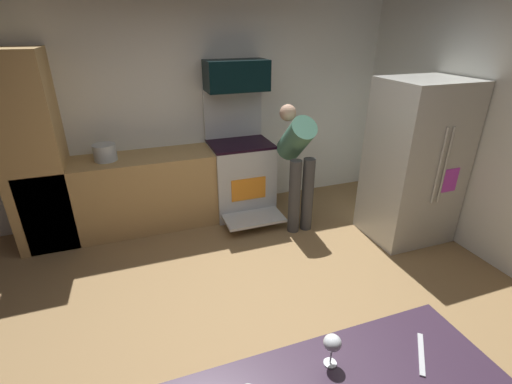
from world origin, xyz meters
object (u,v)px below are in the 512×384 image
oven_range (241,175)px  refrigerator (414,163)px  microwave (236,75)px  stock_pot (105,152)px  person_cook (297,158)px  wine_glass_far (332,344)px

oven_range → refrigerator: size_ratio=0.87×
refrigerator → microwave: bearing=141.4°
microwave → stock_pot: (-1.58, -0.08, -0.75)m
microwave → person_cook: microwave is taller
person_cook → wine_glass_far: 2.86m
wine_glass_far → stock_pot: 3.39m
microwave → stock_pot: size_ratio=2.97×
person_cook → stock_pot: 2.18m
person_cook → wine_glass_far: (-1.10, -2.64, 0.15)m
microwave → wine_glass_far: size_ratio=4.47×
refrigerator → person_cook: refrigerator is taller
microwave → refrigerator: size_ratio=0.41×
microwave → refrigerator: bearing=-38.6°
oven_range → wine_glass_far: (-0.58, -3.22, 0.51)m
person_cook → oven_range: bearing=131.6°
microwave → refrigerator: 2.27m
person_cook → stock_pot: (-2.10, 0.60, 0.12)m
wine_glass_far → stock_pot: size_ratio=0.66×
microwave → wine_glass_far: 3.44m
oven_range → stock_pot: (-1.58, 0.01, 0.48)m
wine_glass_far → person_cook: bearing=67.4°
person_cook → wine_glass_far: person_cook is taller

